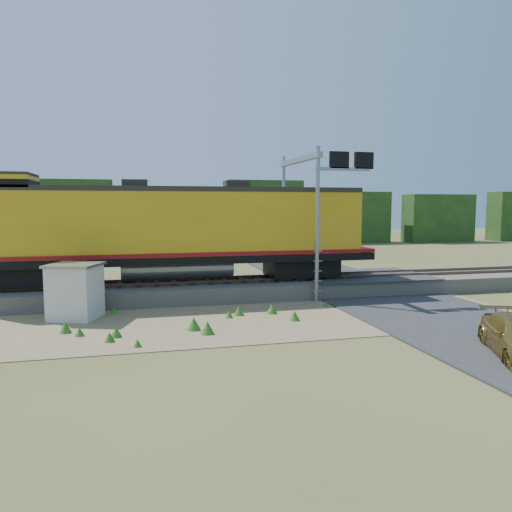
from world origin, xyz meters
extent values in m
plane|color=#475123|center=(0.00, 0.00, 0.00)|extent=(140.00, 140.00, 0.00)
cube|color=slate|center=(0.00, 6.00, 0.40)|extent=(70.00, 5.00, 0.80)
cube|color=brown|center=(0.00, 5.28, 0.88)|extent=(70.00, 0.10, 0.16)
cube|color=brown|center=(0.00, 6.72, 0.88)|extent=(70.00, 0.10, 0.16)
cube|color=#8C7754|center=(-2.00, 0.50, 0.01)|extent=(26.00, 8.00, 0.03)
cube|color=#38383A|center=(7.00, 6.00, 0.83)|extent=(7.00, 5.20, 0.06)
cube|color=#38383A|center=(7.00, 22.00, 0.04)|extent=(7.00, 24.00, 0.08)
cube|color=#183814|center=(0.00, 38.00, 3.25)|extent=(36.00, 3.00, 6.50)
cube|color=#183814|center=(40.00, 38.00, 3.00)|extent=(50.00, 3.00, 6.00)
cube|color=black|center=(-10.09, 6.00, 1.42)|extent=(3.71, 2.37, 0.93)
cube|color=black|center=(3.30, 6.00, 1.42)|extent=(3.71, 2.37, 0.93)
cube|color=black|center=(-3.40, 6.00, 2.07)|extent=(20.61, 3.09, 0.37)
cylinder|color=gray|center=(-3.40, 6.00, 1.58)|extent=(5.67, 1.24, 1.24)
cube|color=gold|center=(-3.40, 6.00, 3.86)|extent=(19.06, 2.99, 3.19)
cube|color=maroon|center=(-3.40, 6.00, 2.38)|extent=(20.61, 3.14, 0.19)
cube|color=#28231E|center=(-3.40, 6.00, 5.58)|extent=(19.06, 3.04, 0.25)
cube|color=gold|center=(-11.43, 6.00, 5.81)|extent=(2.68, 2.99, 0.72)
cube|color=#28231E|center=(-11.43, 6.00, 6.22)|extent=(2.68, 3.04, 0.12)
cube|color=black|center=(-11.43, 6.00, 5.76)|extent=(2.73, 3.04, 0.36)
cube|color=#28231E|center=(-5.46, 6.00, 5.81)|extent=(1.24, 1.03, 0.46)
cube|color=#28231E|center=(-0.30, 6.00, 5.81)|extent=(1.24, 1.03, 0.46)
cube|color=silver|center=(-8.01, 2.23, 1.13)|extent=(2.31, 2.31, 2.26)
cube|color=gray|center=(-8.01, 2.23, 2.30)|extent=(2.54, 2.54, 0.11)
cylinder|color=gray|center=(3.14, 3.20, 3.82)|extent=(0.20, 0.20, 7.63)
cylinder|color=gray|center=(3.14, 8.80, 3.82)|extent=(0.20, 0.20, 7.63)
cube|color=gray|center=(3.14, 6.00, 7.20)|extent=(0.27, 6.20, 0.27)
cube|color=gray|center=(4.45, 3.20, 6.54)|extent=(2.83, 0.16, 0.16)
cube|color=black|center=(4.23, 3.20, 6.98)|extent=(0.98, 0.16, 0.82)
cube|color=black|center=(5.54, 3.20, 6.98)|extent=(0.98, 0.16, 0.82)
camera|label=1|loc=(-5.62, -19.68, 4.79)|focal=35.00mm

